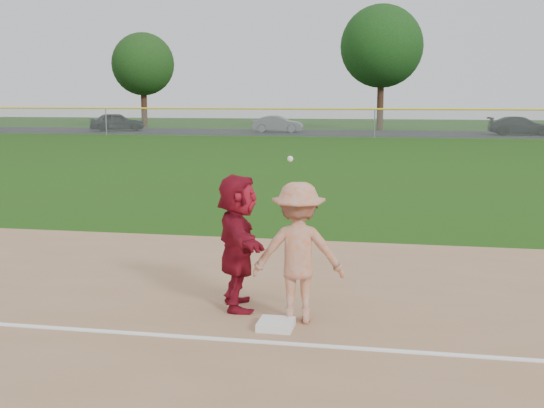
% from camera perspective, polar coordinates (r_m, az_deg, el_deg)
% --- Properties ---
extents(ground, '(160.00, 160.00, 0.00)m').
position_cam_1_polar(ground, '(8.97, -1.81, -9.72)').
color(ground, '#1A420C').
rests_on(ground, ground).
extents(foul_line, '(60.00, 0.10, 0.01)m').
position_cam_1_polar(foul_line, '(8.23, -3.04, -11.31)').
color(foul_line, white).
rests_on(foul_line, infield_dirt).
extents(parking_asphalt, '(120.00, 10.00, 0.01)m').
position_cam_1_polar(parking_asphalt, '(54.40, 8.80, 5.87)').
color(parking_asphalt, black).
rests_on(parking_asphalt, ground).
extents(first_base, '(0.44, 0.44, 0.10)m').
position_cam_1_polar(first_base, '(8.61, 0.34, -10.04)').
color(first_base, white).
rests_on(first_base, infield_dirt).
extents(base_runner, '(1.05, 1.79, 1.84)m').
position_cam_1_polar(base_runner, '(9.20, -2.88, -3.18)').
color(base_runner, maroon).
rests_on(base_runner, infield_dirt).
extents(car_left, '(4.82, 3.47, 1.53)m').
position_cam_1_polar(car_left, '(58.52, -12.82, 6.72)').
color(car_left, black).
rests_on(car_left, parking_asphalt).
extents(car_mid, '(4.11, 1.64, 1.33)m').
position_cam_1_polar(car_mid, '(55.02, 0.48, 6.71)').
color(car_mid, '#5A5D62').
rests_on(car_mid, parking_asphalt).
extents(car_right, '(4.79, 2.04, 1.38)m').
position_cam_1_polar(car_right, '(54.37, 20.09, 6.16)').
color(car_right, black).
rests_on(car_right, parking_asphalt).
extents(first_base_play, '(1.24, 0.81, 2.12)m').
position_cam_1_polar(first_base_play, '(8.65, 2.22, -4.08)').
color(first_base_play, '#A3A3A6').
rests_on(first_base_play, infield_dirt).
extents(outfield_fence, '(110.00, 0.12, 110.00)m').
position_cam_1_polar(outfield_fence, '(48.33, 8.60, 7.82)').
color(outfield_fence, '#999EA0').
rests_on(outfield_fence, ground).
extents(tree_1, '(5.80, 5.80, 8.75)m').
position_cam_1_polar(tree_1, '(65.83, -10.75, 11.42)').
color(tree_1, '#321C12').
rests_on(tree_1, ground).
extents(tree_2, '(7.00, 7.00, 10.58)m').
position_cam_1_polar(tree_2, '(59.96, 9.16, 12.89)').
color(tree_2, '#311D11').
rests_on(tree_2, ground).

